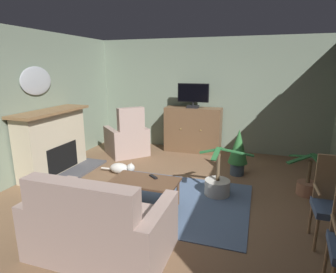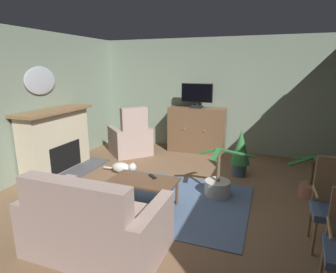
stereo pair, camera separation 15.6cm
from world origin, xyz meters
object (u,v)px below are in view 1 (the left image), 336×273
object	(u,v)px
cat	(121,168)
potted_plant_small_fern_corner	(217,185)
fireplace	(54,143)
armchair_near_window	(127,140)
wall_mirror_oval	(36,81)
potted_plant_leafy_by_curtain	(238,150)
tv_remote	(153,177)
sofa_floral	(98,228)
television	(193,95)
coffee_table	(145,183)
tv_cabinet	(193,131)
potted_plant_on_hearth_side	(308,184)

from	to	relation	value
cat	potted_plant_small_fern_corner	bearing A→B (deg)	-10.41
fireplace	armchair_near_window	size ratio (longest dim) A/B	1.40
wall_mirror_oval	potted_plant_leafy_by_curtain	bearing A→B (deg)	15.21
tv_remote	cat	distance (m)	1.47
sofa_floral	television	bearing A→B (deg)	88.89
coffee_table	potted_plant_leafy_by_curtain	world-z (taller)	potted_plant_leafy_by_curtain
coffee_table	sofa_floral	xyz separation A→B (m)	(-0.07, -1.15, -0.05)
sofa_floral	potted_plant_leafy_by_curtain	bearing A→B (deg)	66.57
tv_remote	fireplace	bearing A→B (deg)	-156.18
television	potted_plant_small_fern_corner	distance (m)	2.69
coffee_table	potted_plant_small_fern_corner	distance (m)	1.23
wall_mirror_oval	potted_plant_small_fern_corner	xyz separation A→B (m)	(3.44, -0.01, -1.61)
potted_plant_leafy_by_curtain	fireplace	bearing A→B (deg)	-163.75
wall_mirror_oval	coffee_table	xyz separation A→B (m)	(2.48, -0.76, -1.40)
tv_cabinet	potted_plant_small_fern_corner	size ratio (longest dim) A/B	1.60
television	sofa_floral	size ratio (longest dim) A/B	0.49
armchair_near_window	potted_plant_small_fern_corner	bearing A→B (deg)	-32.53
television	coffee_table	distance (m)	3.11
wall_mirror_oval	television	bearing A→B (deg)	41.35
coffee_table	potted_plant_on_hearth_side	xyz separation A→B (m)	(2.36, 1.22, -0.19)
fireplace	potted_plant_on_hearth_side	distance (m)	4.63
tv_cabinet	armchair_near_window	distance (m)	1.60
cat	armchair_near_window	bearing A→B (deg)	110.33
cat	potted_plant_on_hearth_side	bearing A→B (deg)	2.04
fireplace	sofa_floral	world-z (taller)	fireplace
potted_plant_on_hearth_side	television	bearing A→B (deg)	143.61
armchair_near_window	television	bearing A→B (deg)	26.54
fireplace	tv_cabinet	distance (m)	3.17
television	potted_plant_small_fern_corner	size ratio (longest dim) A/B	0.88
television	armchair_near_window	bearing A→B (deg)	-153.46
coffee_table	potted_plant_leafy_by_curtain	distance (m)	2.12
wall_mirror_oval	cat	xyz separation A→B (m)	(1.51, 0.34, -1.67)
coffee_table	armchair_near_window	world-z (taller)	armchair_near_window
sofa_floral	potted_plant_leafy_by_curtain	xyz separation A→B (m)	(1.26, 2.91, 0.17)
potted_plant_small_fern_corner	television	bearing A→B (deg)	113.30
sofa_floral	cat	size ratio (longest dim) A/B	2.12
tv_cabinet	potted_plant_on_hearth_side	xyz separation A→B (m)	(2.35, -1.78, -0.33)
television	cat	size ratio (longest dim) A/B	1.04
fireplace	cat	distance (m)	1.39
coffee_table	tv_remote	xyz separation A→B (m)	(0.08, 0.13, 0.06)
television	coffee_table	xyz separation A→B (m)	(-0.01, -2.95, -1.01)
coffee_table	cat	world-z (taller)	coffee_table
television	cat	distance (m)	2.45
sofa_floral	armchair_near_window	size ratio (longest dim) A/B	1.25
tv_remote	armchair_near_window	bearing A→B (deg)	163.86
sofa_floral	potted_plant_small_fern_corner	xyz separation A→B (m)	(1.03, 1.90, -0.16)
tv_cabinet	tv_remote	xyz separation A→B (m)	(0.07, -2.87, -0.08)
wall_mirror_oval	tv_cabinet	size ratio (longest dim) A/B	0.57
fireplace	sofa_floral	distance (m)	2.90
coffee_table	cat	bearing A→B (deg)	131.43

